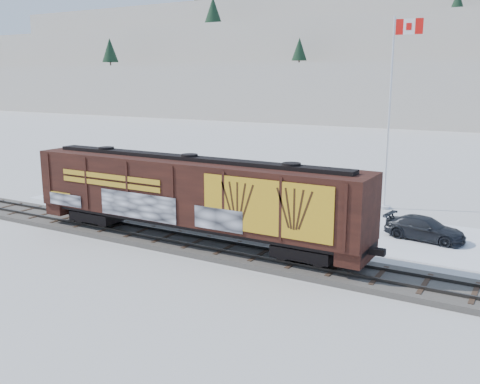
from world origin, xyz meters
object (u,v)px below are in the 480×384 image
Objects in this scene: hopper_railcar at (190,193)px; car_dark at (425,228)px; flagpole at (389,139)px; car_white at (311,214)px; car_silver at (217,197)px.

hopper_railcar reaches higher than car_dark.
hopper_railcar is at bearing -116.11° from flagpole.
flagpole is at bearing -29.50° from car_white.
car_silver is at bearing 75.95° from car_white.
flagpole is 12.56m from car_silver.
car_silver is (-3.32, 7.75, -2.11)m from hopper_railcar.
car_white is 6.70m from car_dark.
car_silver reaches higher than car_white.
flagpole reaches higher than car_dark.
car_silver is at bearing 113.17° from hopper_railcar.
flagpole is 8.60m from car_dark.
car_dark is (10.77, 7.57, -2.28)m from hopper_railcar.
car_dark is at bearing -93.03° from car_white.
hopper_railcar reaches higher than car_white.
flagpole is at bearing 39.31° from car_dark.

